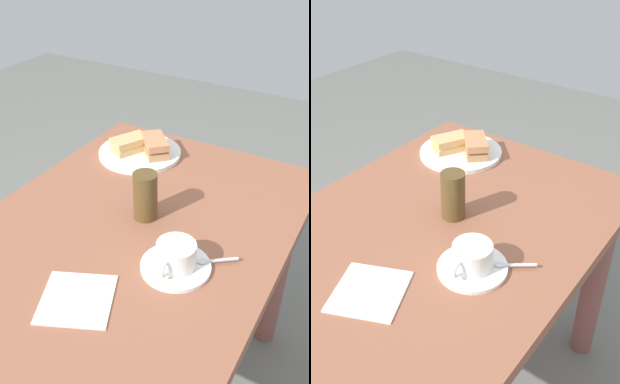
{
  "view_description": "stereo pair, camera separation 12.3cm",
  "coord_description": "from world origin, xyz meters",
  "views": [
    {
      "loc": [
        0.73,
        0.5,
        1.42
      ],
      "look_at": [
        -0.16,
        -0.01,
        0.74
      ],
      "focal_mm": 41.81,
      "sensor_mm": 36.0,
      "label": 1
    },
    {
      "loc": [
        0.66,
        0.61,
        1.42
      ],
      "look_at": [
        -0.16,
        -0.01,
        0.74
      ],
      "focal_mm": 41.81,
      "sensor_mm": 36.0,
      "label": 2
    }
  ],
  "objects": [
    {
      "name": "sandwich_back",
      "position": [
        -0.39,
        -0.13,
        0.75
      ],
      "size": [
        0.14,
        0.13,
        0.05
      ],
      "color": "#B48251",
      "rests_on": "sandwich_plate"
    },
    {
      "name": "spoon",
      "position": [
        -0.0,
        0.23,
        0.73
      ],
      "size": [
        0.07,
        0.09,
        0.01
      ],
      "color": "silver",
      "rests_on": "coffee_saucer"
    },
    {
      "name": "sandwich_front",
      "position": [
        -0.36,
        -0.21,
        0.75
      ],
      "size": [
        0.14,
        0.11,
        0.05
      ],
      "color": "tan",
      "rests_on": "sandwich_plate"
    },
    {
      "name": "coffee_cup",
      "position": [
        0.05,
        0.17,
        0.76
      ],
      "size": [
        0.12,
        0.09,
        0.06
      ],
      "color": "white",
      "rests_on": "coffee_saucer"
    },
    {
      "name": "coffee_saucer",
      "position": [
        0.05,
        0.17,
        0.72
      ],
      "size": [
        0.16,
        0.16,
        0.01
      ],
      "primitive_type": "cylinder",
      "color": "white",
      "rests_on": "dining_table"
    },
    {
      "name": "napkin",
      "position": [
        0.24,
        0.03,
        0.72
      ],
      "size": [
        0.2,
        0.2,
        0.0
      ],
      "primitive_type": "cube",
      "rotation": [
        0.0,
        0.0,
        0.42
      ],
      "color": "white",
      "rests_on": "dining_table"
    },
    {
      "name": "drinking_glass",
      "position": [
        -0.09,
        0.01,
        0.78
      ],
      "size": [
        0.06,
        0.06,
        0.13
      ],
      "primitive_type": "cylinder",
      "color": "brown",
      "rests_on": "dining_table"
    },
    {
      "name": "dining_table",
      "position": [
        0.0,
        0.0,
        0.57
      ],
      "size": [
        1.12,
        0.76,
        0.71
      ],
      "color": "brown",
      "rests_on": "ground_plane"
    },
    {
      "name": "sandwich_plate",
      "position": [
        -0.38,
        -0.18,
        0.72
      ],
      "size": [
        0.27,
        0.27,
        0.01
      ],
      "primitive_type": "cylinder",
      "color": "white",
      "rests_on": "dining_table"
    }
  ]
}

